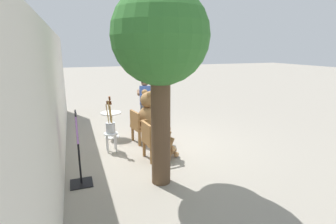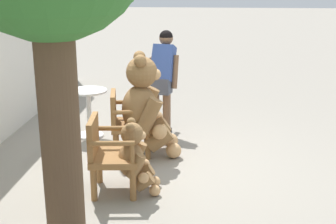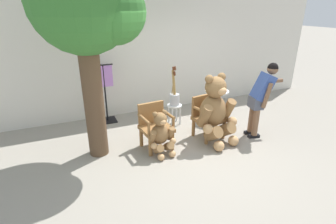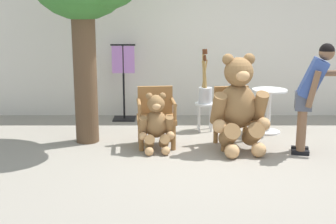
% 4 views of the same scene
% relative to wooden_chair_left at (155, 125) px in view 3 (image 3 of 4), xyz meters
% --- Properties ---
extents(ground_plane, '(60.00, 60.00, 0.00)m').
position_rel_wooden_chair_left_xyz_m(ground_plane, '(0.58, -0.43, -0.46)').
color(ground_plane, gray).
extents(back_wall, '(10.00, 0.16, 2.80)m').
position_rel_wooden_chair_left_xyz_m(back_wall, '(0.58, 1.97, 0.94)').
color(back_wall, silver).
rests_on(back_wall, ground).
extents(wooden_chair_left, '(0.61, 0.57, 0.86)m').
position_rel_wooden_chair_left_xyz_m(wooden_chair_left, '(0.00, 0.00, 0.00)').
color(wooden_chair_left, olive).
rests_on(wooden_chair_left, ground).
extents(wooden_chair_right, '(0.64, 0.61, 0.86)m').
position_rel_wooden_chair_left_xyz_m(wooden_chair_right, '(1.15, -0.00, 0.00)').
color(wooden_chair_right, olive).
rests_on(wooden_chair_right, ground).
extents(teddy_bear_large, '(0.85, 0.85, 1.39)m').
position_rel_wooden_chair_left_xyz_m(teddy_bear_large, '(1.17, -0.25, 0.22)').
color(teddy_bear_large, olive).
rests_on(teddy_bear_large, ground).
extents(teddy_bear_small, '(0.51, 0.50, 0.84)m').
position_rel_wooden_chair_left_xyz_m(teddy_bear_small, '(0.01, -0.29, -0.05)').
color(teddy_bear_small, olive).
rests_on(teddy_bear_small, ground).
extents(person_visitor, '(0.82, 0.48, 1.55)m').
position_rel_wooden_chair_left_xyz_m(person_visitor, '(2.15, -0.40, 0.45)').
color(person_visitor, black).
rests_on(person_visitor, ground).
extents(white_stool, '(0.34, 0.34, 0.46)m').
position_rel_wooden_chair_left_xyz_m(white_stool, '(0.79, 0.83, -0.11)').
color(white_stool, silver).
rests_on(white_stool, ground).
extents(brush_bucket, '(0.22, 0.22, 0.89)m').
position_rel_wooden_chair_left_xyz_m(brush_bucket, '(0.79, 0.83, 0.20)').
color(brush_bucket, silver).
rests_on(brush_bucket, white_stool).
extents(round_side_table, '(0.56, 0.56, 0.72)m').
position_rel_wooden_chair_left_xyz_m(round_side_table, '(1.81, 0.68, -0.01)').
color(round_side_table, white).
rests_on(round_side_table, ground).
extents(patio_tree, '(1.73, 1.64, 3.46)m').
position_rel_wooden_chair_left_xyz_m(patio_tree, '(-0.98, 0.14, 2.08)').
color(patio_tree, brown).
rests_on(patio_tree, ground).
extents(clothing_display_stand, '(0.44, 0.40, 1.36)m').
position_rel_wooden_chair_left_xyz_m(clothing_display_stand, '(-0.62, 1.60, 0.26)').
color(clothing_display_stand, black).
rests_on(clothing_display_stand, ground).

